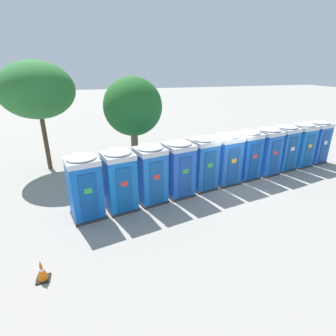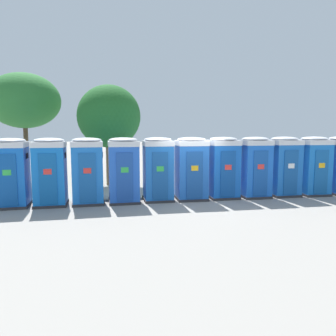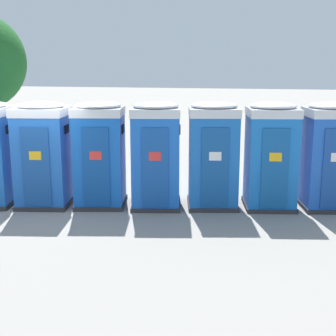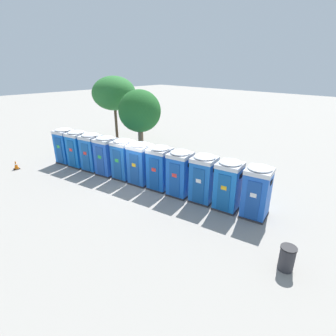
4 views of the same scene
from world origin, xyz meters
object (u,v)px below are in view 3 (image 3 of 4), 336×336
at_px(portapotty_8, 213,154).
at_px(portapotty_9, 271,155).
at_px(portapotty_10, 329,155).
at_px(portapotty_5, 43,154).
at_px(portapotty_7, 156,154).
at_px(portapotty_6, 100,154).

relative_size(portapotty_8, portapotty_9, 1.00).
bearing_deg(portapotty_10, portapotty_5, -168.81).
bearing_deg(portapotty_8, portapotty_9, 8.69).
relative_size(portapotty_5, portapotty_7, 1.00).
xyz_separation_m(portapotty_6, portapotty_7, (1.35, 0.21, 0.00)).
distance_m(portapotty_7, portapotty_8, 1.37).
relative_size(portapotty_7, portapotty_9, 1.00).
relative_size(portapotty_6, portapotty_10, 1.00).
xyz_separation_m(portapotty_5, portapotty_8, (4.01, 0.85, 0.00)).
xyz_separation_m(portapotty_5, portapotty_9, (5.36, 1.05, 0.00)).
distance_m(portapotty_5, portapotty_10, 6.83).
bearing_deg(portapotty_8, portapotty_6, -168.65).
bearing_deg(portapotty_7, portapotty_6, -171.12).
bearing_deg(portapotty_5, portapotty_8, 11.90).
xyz_separation_m(portapotty_8, portapotty_9, (1.35, 0.21, 0.00)).
bearing_deg(portapotty_9, portapotty_6, -169.54).
height_order(portapotty_6, portapotty_9, same).
height_order(portapotty_6, portapotty_10, same).
relative_size(portapotty_5, portapotty_9, 1.00).
distance_m(portapotty_6, portapotty_10, 5.46).
bearing_deg(portapotty_8, portapotty_10, 10.11).
relative_size(portapotty_6, portapotty_7, 1.00).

